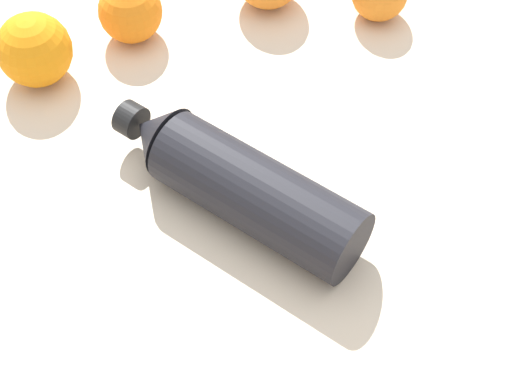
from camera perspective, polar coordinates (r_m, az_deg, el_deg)
ground_plane at (r=0.74m, az=2.33°, el=-0.81°), size 2.40×2.40×0.00m
water_bottle at (r=0.71m, az=-1.44°, el=0.83°), size 0.26×0.16×0.07m
orange_2 at (r=0.85m, az=-15.85°, el=9.95°), size 0.08×0.08×0.08m
orange_4 at (r=0.88m, az=-9.16°, el=12.90°), size 0.07×0.07×0.07m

